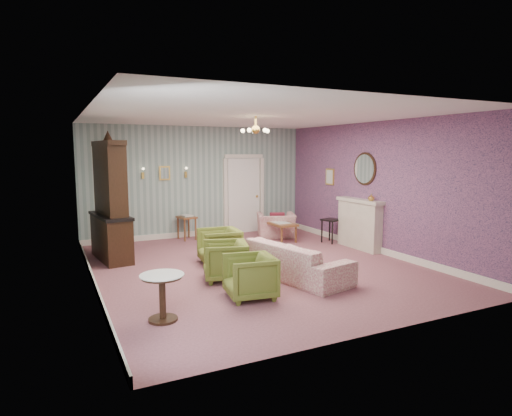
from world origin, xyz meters
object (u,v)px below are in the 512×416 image
sofa_chintz (294,254)px  wingback_chair (276,221)px  olive_chair_c (219,244)px  olive_chair_b (225,259)px  olive_chair_a (250,274)px  coffee_table (281,232)px  dresser (109,197)px  fireplace (359,224)px  side_table_black (331,231)px  pedestal_table (162,297)px

sofa_chintz → wingback_chair: (1.49, 3.42, -0.01)m
olive_chair_c → sofa_chintz: bearing=36.0°
olive_chair_b → olive_chair_a: bearing=16.3°
wingback_chair → olive_chair_c: bearing=60.8°
sofa_chintz → coffee_table: 3.23m
olive_chair_a → dresser: size_ratio=0.28×
olive_chair_b → fireplace: (3.73, 0.97, 0.20)m
olive_chair_c → fireplace: size_ratio=0.56×
coffee_table → olive_chair_b: bearing=-134.8°
olive_chair_b → wingback_chair: wingback_chair is taller
wingback_chair → dresser: size_ratio=0.37×
dresser → coffee_table: bearing=-5.0°
olive_chair_a → coffee_table: 4.39m
fireplace → olive_chair_c: bearing=178.2°
coffee_table → side_table_black: (1.00, -0.76, 0.06)m
fireplace → side_table_black: 0.88m
dresser → coffee_table: 4.25m
olive_chair_c → coffee_table: bearing=129.2°
fireplace → pedestal_table: 5.68m
olive_chair_a → coffee_table: (2.53, 3.58, -0.14)m
wingback_chair → pedestal_table: wingback_chair is taller
fireplace → coffee_table: fireplace is taller
wingback_chair → side_table_black: size_ratio=1.61×
olive_chair_a → wingback_chair: (2.66, 4.08, 0.05)m
coffee_table → pedestal_table: bearing=-135.4°
olive_chair_a → olive_chair_c: size_ratio=0.94×
sofa_chintz → dresser: (-2.75, 2.79, 0.87)m
olive_chair_c → sofa_chintz: size_ratio=0.36×
sofa_chintz → wingback_chair: sofa_chintz is taller
olive_chair_a → fireplace: bearing=126.7°
dresser → pedestal_table: dresser is taller
fireplace → coffee_table: bearing=127.7°
olive_chair_c → olive_chair_b: bearing=-9.8°
dresser → pedestal_table: (0.16, -3.76, -0.98)m
dresser → coffee_table: dresser is taller
olive_chair_a → wingback_chair: size_ratio=0.77×
olive_chair_c → fireplace: 3.43m
fireplace → side_table_black: size_ratio=2.35×
wingback_chair → side_table_black: (0.87, -1.25, -0.12)m
sofa_chintz → side_table_black: (2.36, 2.17, -0.13)m
fireplace → olive_chair_a: bearing=-151.6°
olive_chair_a → pedestal_table: olive_chair_a is taller
olive_chair_c → pedestal_table: size_ratio=1.23×
coffee_table → fireplace: bearing=-52.3°
fireplace → coffee_table: size_ratio=1.53×
olive_chair_b → side_table_black: (3.52, 1.78, -0.08)m
olive_chair_b → sofa_chintz: (1.16, -0.39, 0.05)m
olive_chair_b → side_table_black: 3.94m
olive_chair_c → pedestal_table: olive_chair_c is taller
wingback_chair → dresser: 4.38m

